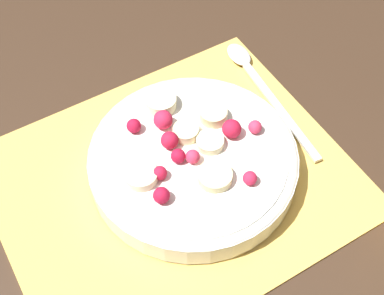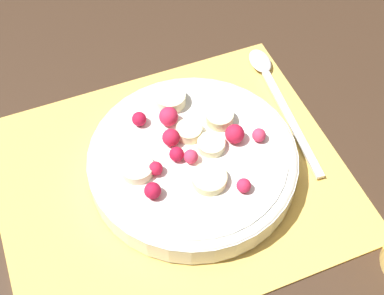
{
  "view_description": "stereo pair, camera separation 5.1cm",
  "coord_description": "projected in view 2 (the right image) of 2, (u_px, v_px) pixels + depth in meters",
  "views": [
    {
      "loc": [
        -0.14,
        -0.28,
        0.49
      ],
      "look_at": [
        0.02,
        0.0,
        0.04
      ],
      "focal_mm": 50.0,
      "sensor_mm": 36.0,
      "label": 1
    },
    {
      "loc": [
        -0.1,
        -0.3,
        0.49
      ],
      "look_at": [
        0.02,
        0.0,
        0.04
      ],
      "focal_mm": 50.0,
      "sensor_mm": 36.0,
      "label": 2
    }
  ],
  "objects": [
    {
      "name": "ground_plane",
      "position": [
        172.0,
        180.0,
        0.58
      ],
      "size": [
        3.0,
        3.0,
        0.0
      ],
      "primitive_type": "plane",
      "color": "#382619"
    },
    {
      "name": "placemat",
      "position": [
        172.0,
        178.0,
        0.58
      ],
      "size": [
        0.37,
        0.31,
        0.01
      ],
      "color": "#E0B251",
      "rests_on": "ground_plane"
    },
    {
      "name": "fruit_bowl",
      "position": [
        192.0,
        157.0,
        0.56
      ],
      "size": [
        0.22,
        0.22,
        0.05
      ],
      "color": "silver",
      "rests_on": "placemat"
    },
    {
      "name": "spoon",
      "position": [
        272.0,
        84.0,
        0.65
      ],
      "size": [
        0.03,
        0.2,
        0.01
      ],
      "rotation": [
        0.0,
        0.0,
        1.48
      ],
      "color": "silver",
      "rests_on": "placemat"
    }
  ]
}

